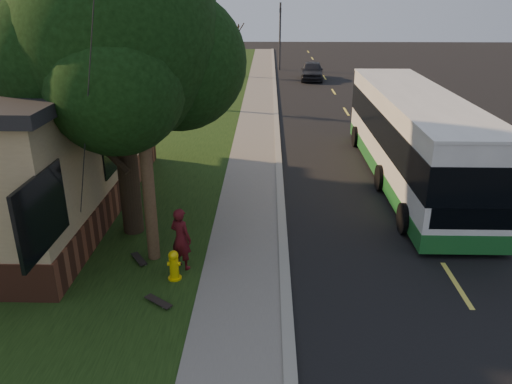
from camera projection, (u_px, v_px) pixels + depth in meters
ground at (285, 283)px, 11.72m from camera, size 120.00×120.00×0.00m
road at (373, 154)px, 20.90m from camera, size 8.00×80.00×0.01m
curb at (278, 152)px, 20.97m from camera, size 0.25×80.00×0.12m
sidewalk at (254, 153)px, 21.00m from camera, size 2.00×80.00×0.08m
grass_verge at (172, 152)px, 21.08m from camera, size 5.00×80.00×0.07m
fire_hydrant at (174, 265)px, 11.62m from camera, size 0.32×0.32×0.74m
utility_pole at (138, 76)px, 10.99m from camera, size 2.86×3.21×9.07m
leafy_tree at (118, 43)px, 12.34m from camera, size 6.30×6.00×7.80m
bare_tree_near at (213, 73)px, 27.68m from camera, size 1.38×1.21×4.31m
bare_tree_far at (236, 51)px, 38.85m from camera, size 1.38×1.21×4.03m
traffic_signal at (280, 32)px, 42.04m from camera, size 0.18×0.22×5.50m
transit_bus at (413, 136)px, 17.41m from camera, size 2.68×11.61×3.14m
skateboarder at (181, 239)px, 11.95m from camera, size 0.68×0.61×1.57m
skateboard_main at (139, 259)px, 12.51m from camera, size 0.55×0.71×0.07m
skateboard_spare at (158, 302)px, 10.80m from camera, size 0.69×0.59×0.07m
dumpster at (7, 186)px, 15.55m from camera, size 1.86×1.68×1.34m
distant_car at (312, 71)px, 38.18m from camera, size 1.97×4.19×1.38m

